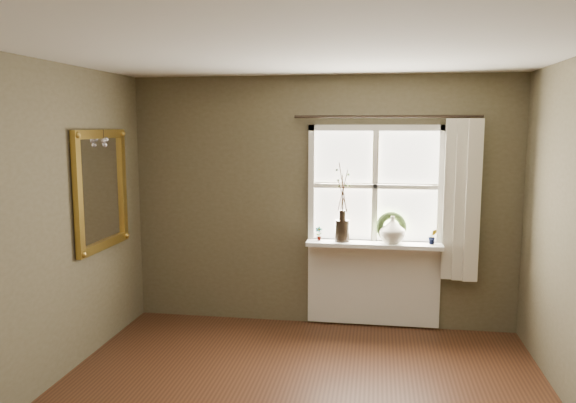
{
  "coord_description": "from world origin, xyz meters",
  "views": [
    {
      "loc": [
        0.57,
        -3.51,
        2.1
      ],
      "look_at": [
        -0.24,
        1.55,
        1.4
      ],
      "focal_mm": 35.0,
      "sensor_mm": 36.0,
      "label": 1
    }
  ],
  "objects_px": {
    "gilt_mirror": "(101,189)",
    "dark_jug": "(342,231)",
    "wreath": "(391,230)",
    "cream_vase": "(392,230)"
  },
  "relations": [
    {
      "from": "cream_vase",
      "to": "gilt_mirror",
      "type": "bearing_deg",
      "value": -163.74
    },
    {
      "from": "dark_jug",
      "to": "wreath",
      "type": "xyz_separation_m",
      "value": [
        0.49,
        0.04,
        0.01
      ]
    },
    {
      "from": "gilt_mirror",
      "to": "dark_jug",
      "type": "bearing_deg",
      "value": 19.72
    },
    {
      "from": "gilt_mirror",
      "to": "cream_vase",
      "type": "bearing_deg",
      "value": 16.26
    },
    {
      "from": "cream_vase",
      "to": "wreath",
      "type": "distance_m",
      "value": 0.04
    },
    {
      "from": "gilt_mirror",
      "to": "wreath",
      "type": "bearing_deg",
      "value": 17.1
    },
    {
      "from": "wreath",
      "to": "gilt_mirror",
      "type": "relative_size",
      "value": 0.28
    },
    {
      "from": "wreath",
      "to": "gilt_mirror",
      "type": "height_order",
      "value": "gilt_mirror"
    },
    {
      "from": "dark_jug",
      "to": "wreath",
      "type": "height_order",
      "value": "wreath"
    },
    {
      "from": "dark_jug",
      "to": "gilt_mirror",
      "type": "xyz_separation_m",
      "value": [
        -2.19,
        -0.79,
        0.47
      ]
    }
  ]
}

